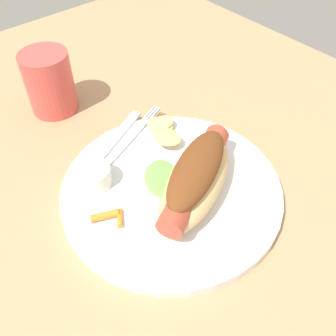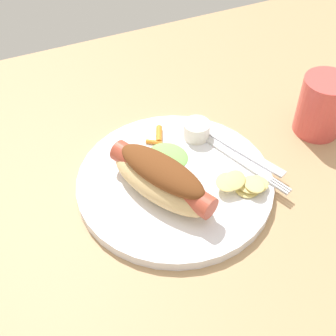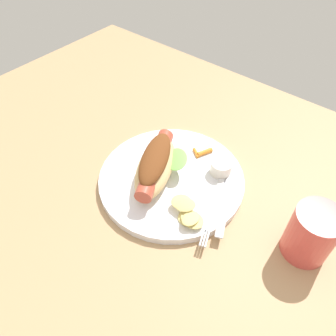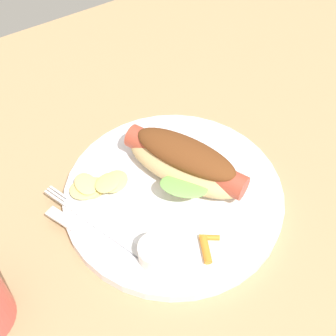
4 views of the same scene
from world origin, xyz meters
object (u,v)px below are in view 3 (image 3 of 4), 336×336
hot_dog (157,163)px  knife (225,203)px  chips_pile (188,213)px  plate (171,179)px  carrot_garnish (202,152)px  fork (214,205)px  sauce_ramekin (221,167)px  drinking_cup (311,234)px

hot_dog → knife: bearing=73.4°
knife → chips_pile: size_ratio=1.81×
plate → carrot_garnish: size_ratio=7.28×
knife → carrot_garnish: carrot_garnish is taller
knife → hot_dog: bearing=-104.7°
knife → fork: bearing=-58.0°
plate → chips_pile: size_ratio=3.42×
sauce_ramekin → hot_dog: bearing=-138.8°
hot_dog → carrot_garnish: 11.19cm
hot_dog → drinking_cup: drinking_cup is taller
hot_dog → sauce_ramekin: bearing=105.3°
plate → drinking_cup: size_ratio=2.90×
drinking_cup → hot_dog: bearing=-173.0°
hot_dog → drinking_cup: size_ratio=1.82×
plate → knife: knife is taller
fork → carrot_garnish: carrot_garnish is taller
fork → chips_pile: chips_pile is taller
sauce_ramekin → fork: sauce_ramekin is taller
fork → plate: bearing=-114.9°
sauce_ramekin → drinking_cup: (19.63, -4.72, 1.97)cm
chips_pile → carrot_garnish: 16.17cm
plate → hot_dog: size_ratio=1.59×
sauce_ramekin → knife: 7.79cm
plate → sauce_ramekin: 10.01cm
plate → sauce_ramekin: sauce_ramekin is taller
chips_pile → carrot_garnish: chips_pile is taller
hot_dog → chips_pile: bearing=42.4°
fork → carrot_garnish: 13.54cm
plate → sauce_ramekin: bearing=45.9°
drinking_cup → fork: bearing=-169.3°
hot_dog → sauce_ramekin: size_ratio=4.28×
hot_dog → fork: bearing=66.5°
carrot_garnish → sauce_ramekin: bearing=-18.9°
sauce_ramekin → chips_pile: bearing=-84.0°
hot_dog → knife: 14.85cm
fork → knife: same height
hot_dog → chips_pile: 11.77cm
plate → hot_dog: (-2.67, -1.26, 3.76)cm
fork → carrot_garnish: size_ratio=4.13×
knife → drinking_cup: (14.70, 1.20, 3.13)cm
hot_dog → knife: hot_dog is taller
chips_pile → drinking_cup: bearing=23.2°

